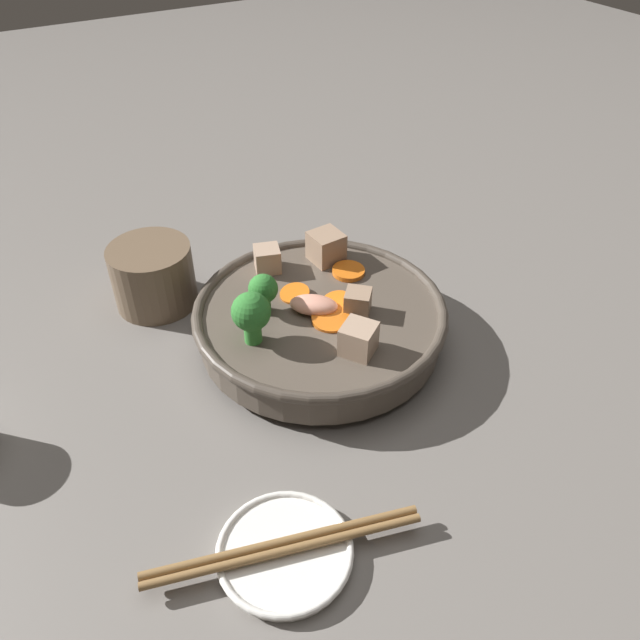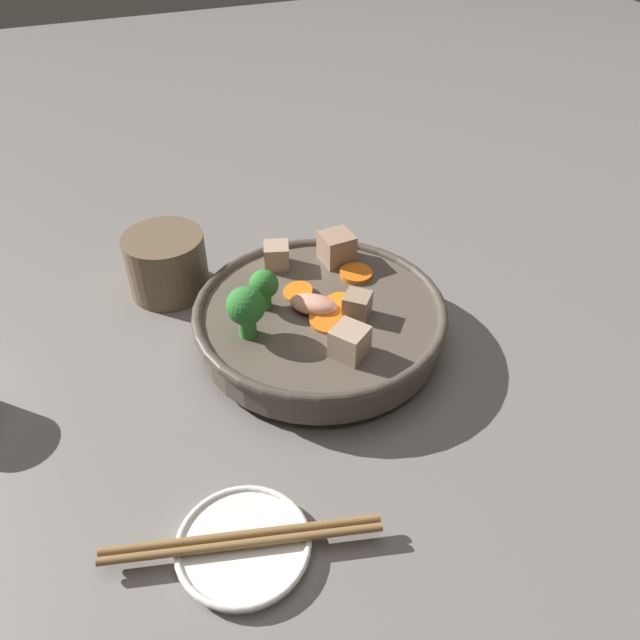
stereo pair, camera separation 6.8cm
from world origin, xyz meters
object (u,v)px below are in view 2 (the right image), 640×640
object	(u,v)px
side_saucer	(243,546)
dark_mug	(167,263)
stirfry_bowl	(319,318)
chopsticks_pair	(243,539)

from	to	relation	value
side_saucer	dark_mug	world-z (taller)	dark_mug
stirfry_bowl	chopsticks_pair	xyz separation A→B (m)	(-0.21, 0.15, -0.02)
stirfry_bowl	chopsticks_pair	world-z (taller)	stirfry_bowl
side_saucer	stirfry_bowl	bearing A→B (deg)	-35.57
chopsticks_pair	side_saucer	bearing A→B (deg)	153.43
dark_mug	chopsticks_pair	distance (m)	0.38
chopsticks_pair	stirfry_bowl	bearing A→B (deg)	-35.57
dark_mug	chopsticks_pair	size ratio (longest dim) A/B	0.54
dark_mug	chopsticks_pair	xyz separation A→B (m)	(-0.37, 0.02, -0.02)
stirfry_bowl	dark_mug	world-z (taller)	stirfry_bowl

